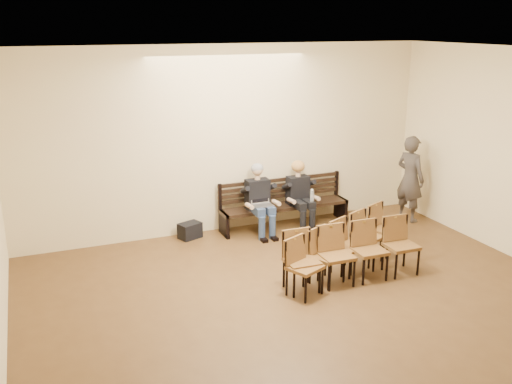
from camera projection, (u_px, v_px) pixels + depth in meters
ground at (372, 363)px, 6.73m from camera, size 10.00×10.00×0.00m
room_walls at (347, 140)px, 6.70m from camera, size 8.02×10.01×3.51m
bench at (285, 216)px, 11.17m from camera, size 2.60×0.90×0.45m
seated_man at (259, 200)px, 10.72m from camera, size 0.54×0.75×1.31m
seated_woman at (300, 197)px, 11.05m from camera, size 0.52×0.72×1.21m
laptop at (263, 206)px, 10.60m from camera, size 0.39×0.32×0.26m
water_bottle at (312, 201)px, 10.89m from camera, size 0.09×0.09×0.25m
bag at (190, 231)px, 10.59m from camera, size 0.47×0.40×0.29m
passerby at (411, 172)px, 11.31m from camera, size 0.65×0.83×2.00m
chair_row_front at (353, 254)px, 8.74m from camera, size 2.23×0.55×0.91m
chair_row_back at (348, 247)px, 9.07m from camera, size 2.61×1.53×0.87m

